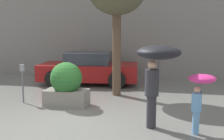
{
  "coord_description": "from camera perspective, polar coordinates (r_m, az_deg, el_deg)",
  "views": [
    {
      "loc": [
        2.36,
        -6.4,
        2.22
      ],
      "look_at": [
        0.69,
        1.6,
        1.05
      ],
      "focal_mm": 45.0,
      "sensor_mm": 36.0,
      "label": 1
    }
  ],
  "objects": [
    {
      "name": "ground_plane",
      "position": [
        7.17,
        -8.17,
        -9.97
      ],
      "size": [
        40.0,
        40.0,
        0.0
      ],
      "primitive_type": "plane",
      "color": "slate"
    },
    {
      "name": "parking_meter",
      "position": [
        8.94,
        -17.75,
        -1.03
      ],
      "size": [
        0.14,
        0.14,
        1.18
      ],
      "color": "#595B60",
      "rests_on": "ground"
    },
    {
      "name": "parked_car_near",
      "position": [
        11.68,
        -4.68,
        0.22
      ],
      "size": [
        4.16,
        2.35,
        1.31
      ],
      "rotation": [
        0.0,
        0.0,
        1.68
      ],
      "color": "maroon",
      "rests_on": "ground"
    },
    {
      "name": "planter_box",
      "position": [
        8.31,
        -9.25,
        -2.92
      ],
      "size": [
        1.26,
        0.93,
        1.3
      ],
      "color": "gray",
      "rests_on": "ground"
    },
    {
      "name": "person_adult",
      "position": [
        6.26,
        9.11,
        1.45
      ],
      "size": [
        0.97,
        0.97,
        1.89
      ],
      "rotation": [
        0.0,
        0.0,
        -0.22
      ],
      "color": "#2D2D33",
      "rests_on": "ground"
    },
    {
      "name": "person_child",
      "position": [
        6.15,
        17.47,
        -3.73
      ],
      "size": [
        0.57,
        0.57,
        1.31
      ],
      "rotation": [
        0.0,
        0.0,
        -0.42
      ],
      "color": "#669ED1",
      "rests_on": "ground"
    },
    {
      "name": "building_facade",
      "position": [
        13.13,
        1.43,
        11.56
      ],
      "size": [
        18.0,
        0.3,
        6.0
      ],
      "color": "gray",
      "rests_on": "ground"
    }
  ]
}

